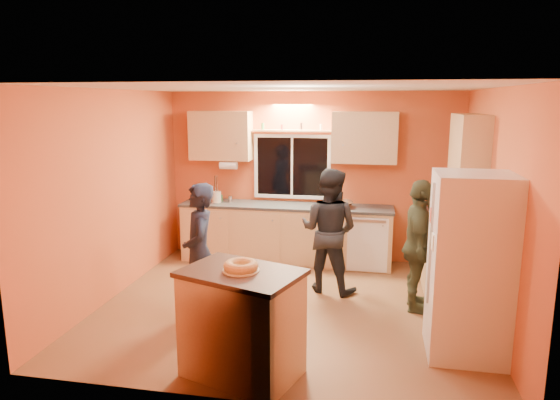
% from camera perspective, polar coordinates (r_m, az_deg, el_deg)
% --- Properties ---
extents(ground, '(4.50, 4.50, 0.00)m').
position_cam_1_polar(ground, '(6.21, 1.06, -12.03)').
color(ground, brown).
rests_on(ground, ground).
extents(room_shell, '(4.54, 4.04, 2.61)m').
position_cam_1_polar(room_shell, '(6.15, 2.87, 3.42)').
color(room_shell, '#CC5F34').
rests_on(room_shell, ground).
extents(back_counter, '(4.23, 0.62, 0.90)m').
position_cam_1_polar(back_counter, '(7.65, 3.33, -3.94)').
color(back_counter, tan).
rests_on(back_counter, ground).
extents(right_counter, '(0.62, 1.84, 0.90)m').
position_cam_1_polar(right_counter, '(6.52, 19.15, -7.29)').
color(right_counter, tan).
rests_on(right_counter, ground).
extents(refrigerator, '(0.72, 0.70, 1.80)m').
position_cam_1_polar(refrigerator, '(5.16, 20.83, -7.08)').
color(refrigerator, silver).
rests_on(refrigerator, ground).
extents(island, '(1.19, 0.99, 0.99)m').
position_cam_1_polar(island, '(4.62, -4.38, -13.79)').
color(island, tan).
rests_on(island, ground).
extents(bundt_pastry, '(0.31, 0.31, 0.09)m').
position_cam_1_polar(bundt_pastry, '(4.42, -4.49, -7.53)').
color(bundt_pastry, tan).
rests_on(bundt_pastry, island).
extents(person_left, '(0.56, 0.67, 1.57)m').
position_cam_1_polar(person_left, '(5.71, -9.18, -5.91)').
color(person_left, black).
rests_on(person_left, ground).
extents(person_center, '(0.93, 0.81, 1.62)m').
position_cam_1_polar(person_center, '(6.49, 5.60, -3.48)').
color(person_center, black).
rests_on(person_center, ground).
extents(person_right, '(0.40, 0.93, 1.57)m').
position_cam_1_polar(person_right, '(6.08, 15.54, -5.10)').
color(person_right, '#3C3E27').
rests_on(person_right, ground).
extents(mixing_bowl, '(0.43, 0.43, 0.09)m').
position_cam_1_polar(mixing_bowl, '(7.46, 6.93, -0.50)').
color(mixing_bowl, black).
rests_on(mixing_bowl, back_counter).
extents(utensil_crock, '(0.14, 0.14, 0.17)m').
position_cam_1_polar(utensil_crock, '(7.83, -7.26, 0.35)').
color(utensil_crock, beige).
rests_on(utensil_crock, back_counter).
extents(potted_plant, '(0.32, 0.29, 0.32)m').
position_cam_1_polar(potted_plant, '(5.74, 20.98, -3.60)').
color(potted_plant, gray).
rests_on(potted_plant, right_counter).
extents(red_box, '(0.17, 0.14, 0.07)m').
position_cam_1_polar(red_box, '(6.57, 19.01, -2.76)').
color(red_box, '#B0271B').
rests_on(red_box, right_counter).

